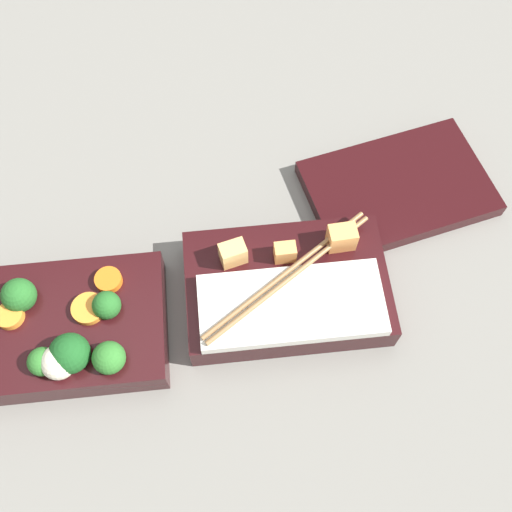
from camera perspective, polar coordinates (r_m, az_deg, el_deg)
ground_plane at (r=0.65m, az=-6.92°, el=-5.55°), size 3.00×3.00×0.00m
bento_tray_vegetable at (r=0.64m, az=-17.90°, el=-6.69°), size 0.21×0.14×0.07m
bento_tray_rice at (r=0.63m, az=3.01°, el=-3.18°), size 0.21×0.14×0.07m
bento_lid at (r=0.72m, az=13.34°, el=6.29°), size 0.23×0.18×0.02m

